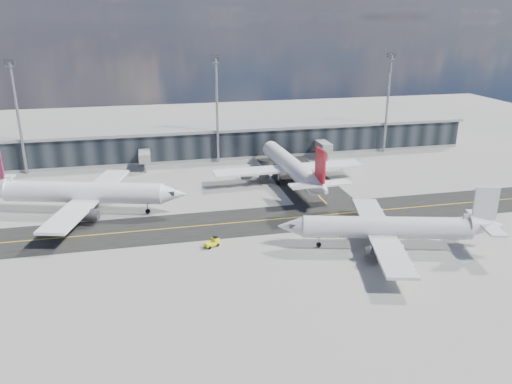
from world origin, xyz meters
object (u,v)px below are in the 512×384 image
(airliner_redtail, at_px, (291,166))
(baggage_tug, at_px, (213,242))
(airliner_near, at_px, (390,228))
(airliner_af, at_px, (81,193))
(service_van, at_px, (243,173))

(airliner_redtail, xyz_separation_m, baggage_tug, (-23.41, -31.13, -3.48))
(airliner_near, bearing_deg, airliner_af, 75.73)
(airliner_near, distance_m, baggage_tug, 30.89)
(airliner_redtail, distance_m, service_van, 13.57)
(baggage_tug, bearing_deg, airliner_af, -159.23)
(airliner_af, distance_m, service_van, 41.08)
(airliner_near, bearing_deg, service_van, 34.24)
(airliner_near, xyz_separation_m, service_van, (-16.77, 46.48, -2.95))
(service_van, bearing_deg, airliner_near, -102.24)
(airliner_af, distance_m, baggage_tug, 33.07)
(airliner_redtail, xyz_separation_m, airliner_near, (6.47, -38.35, -0.53))
(baggage_tug, relative_size, service_van, 0.49)
(airliner_redtail, relative_size, service_van, 7.42)
(airliner_af, xyz_separation_m, service_van, (37.26, 16.94, -3.45))
(airliner_redtail, bearing_deg, baggage_tug, -129.47)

